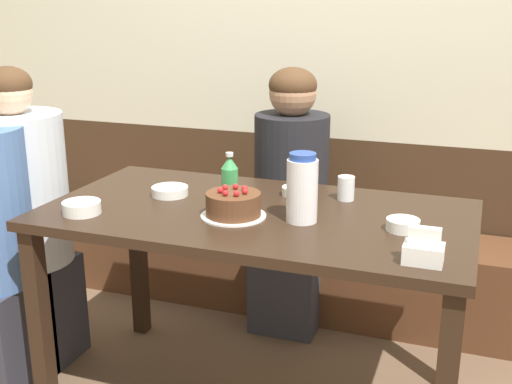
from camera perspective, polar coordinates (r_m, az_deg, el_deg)
The scene contains 14 objects.
back_wall at distance 3.13m, azimuth 6.75°, elevation 12.49°, with size 4.80×0.04×2.50m.
bench_seat at distance 3.17m, azimuth 5.18°, elevation -6.83°, with size 2.78×0.38×0.42m.
dining_table at distance 2.26m, azimuth 0.04°, elevation -3.97°, with size 1.48×0.79×0.77m.
birthday_cake at distance 2.15m, azimuth -2.03°, elevation -1.15°, with size 0.22×0.22×0.10m.
water_pitcher at distance 2.09m, azimuth 4.12°, elevation 0.32°, with size 0.10×0.10×0.23m.
soju_bottle at distance 2.33m, azimuth -2.35°, elevation 1.31°, with size 0.06×0.06×0.17m.
napkin_holder at distance 1.84m, azimuth 14.67°, elevation -5.02°, with size 0.11×0.08×0.11m.
bowl_soup_white at distance 2.08m, azimuth 12.93°, elevation -2.86°, with size 0.11×0.11×0.04m.
bowl_rice_small at distance 2.40m, azimuth 3.52°, elevation 0.09°, with size 0.10×0.10×0.03m.
bowl_side_dish at distance 2.42m, azimuth -7.66°, elevation 0.08°, with size 0.14×0.14×0.03m.
bowl_sauce_shallow at distance 2.27m, azimuth -15.24°, elevation -1.34°, with size 0.13×0.13×0.04m.
glass_water_tall at distance 2.36m, azimuth 8.00°, elevation 0.34°, with size 0.06×0.06×0.09m.
person_pale_blue_shirt at distance 2.90m, azimuth 3.12°, elevation -1.24°, with size 0.33×0.34×1.20m.
person_grey_tee at distance 2.75m, azimuth -20.04°, elevation -2.53°, with size 0.38×0.38×1.24m.
Camera 1 is at (0.72, -1.99, 1.47)m, focal length 45.00 mm.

